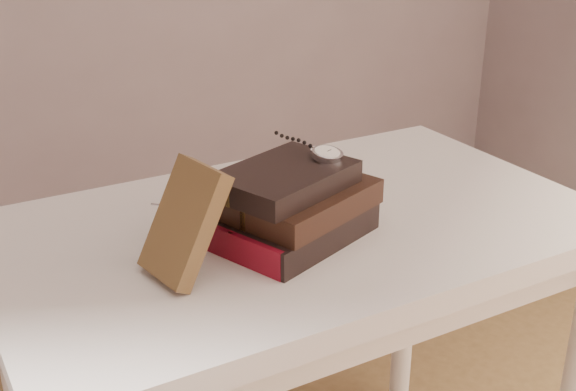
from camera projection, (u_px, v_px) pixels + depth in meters
table at (298, 268)px, 1.27m from camera, size 1.00×0.60×0.75m
book_stack at (294, 205)px, 1.15m from camera, size 0.28×0.24×0.12m
journal at (184, 222)px, 1.03m from camera, size 0.12×0.12×0.16m
pocket_watch at (325, 153)px, 1.16m from camera, size 0.06×0.16×0.02m
eyeglasses at (218, 202)px, 1.13m from camera, size 0.13×0.14×0.05m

